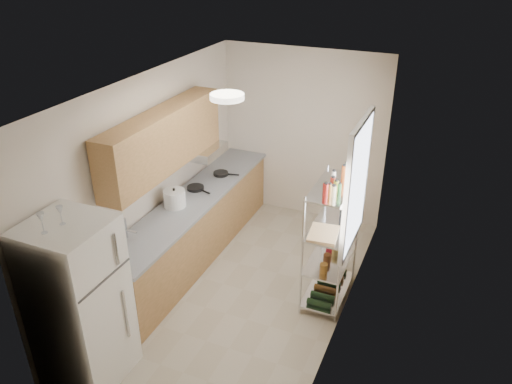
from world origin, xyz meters
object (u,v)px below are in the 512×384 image
frying_pan_large (195,188)px  cutting_board (323,234)px  rice_cooker (175,198)px  refrigerator (80,303)px  espresso_machine (347,206)px

frying_pan_large → cutting_board: (1.97, -0.61, 0.10)m
rice_cooker → frying_pan_large: bearing=89.7°
refrigerator → espresso_machine: (1.96, 2.39, 0.26)m
rice_cooker → espresso_machine: bearing=11.7°
frying_pan_large → refrigerator: bearing=-70.0°
refrigerator → rice_cooker: bearing=94.1°
refrigerator → rice_cooker: 1.96m
refrigerator → frying_pan_large: bearing=93.1°
frying_pan_large → cutting_board: 2.07m
cutting_board → refrigerator: bearing=-134.5°
cutting_board → espresso_machine: 0.55m
refrigerator → frying_pan_large: 2.48m
rice_cooker → cutting_board: bearing=-2.6°
espresso_machine → cutting_board: bearing=-113.7°
rice_cooker → cutting_board: (1.97, -0.09, 0.01)m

